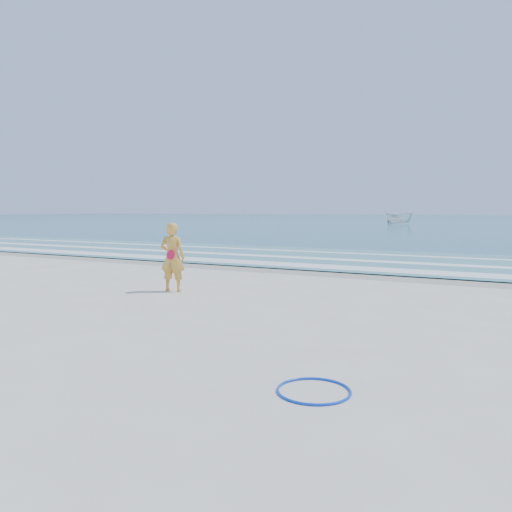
% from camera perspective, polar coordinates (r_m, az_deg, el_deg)
% --- Properties ---
extents(ground, '(400.00, 400.00, 0.00)m').
position_cam_1_polar(ground, '(10.49, -9.80, -7.29)').
color(ground, silver).
rests_on(ground, ground).
extents(wet_sand, '(400.00, 2.40, 0.00)m').
position_cam_1_polar(wet_sand, '(18.34, 7.67, -1.83)').
color(wet_sand, '#B2A893').
rests_on(wet_sand, ground).
extents(ocean, '(400.00, 190.00, 0.04)m').
position_cam_1_polar(ocean, '(113.27, 24.82, 3.71)').
color(ocean, '#19727F').
rests_on(ocean, ground).
extents(shallow, '(400.00, 10.00, 0.01)m').
position_cam_1_polar(shallow, '(23.06, 11.99, -0.33)').
color(shallow, '#59B7AD').
rests_on(shallow, ocean).
extents(foam_near, '(400.00, 1.40, 0.01)m').
position_cam_1_polar(foam_near, '(19.55, 9.00, -1.26)').
color(foam_near, white).
rests_on(foam_near, shallow).
extents(foam_mid, '(400.00, 0.90, 0.01)m').
position_cam_1_polar(foam_mid, '(22.30, 11.43, -0.49)').
color(foam_mid, white).
rests_on(foam_mid, shallow).
extents(foam_far, '(400.00, 0.60, 0.01)m').
position_cam_1_polar(foam_far, '(25.47, 13.54, 0.18)').
color(foam_far, white).
rests_on(foam_far, shallow).
extents(hoop, '(1.18, 1.18, 0.03)m').
position_cam_1_polar(hoop, '(6.51, 6.63, -15.03)').
color(hoop, blue).
rests_on(hoop, ground).
extents(boat, '(4.96, 3.13, 1.80)m').
position_cam_1_polar(boat, '(81.57, 16.02, 4.20)').
color(boat, white).
rests_on(boat, ocean).
extents(woman, '(0.80, 0.63, 1.93)m').
position_cam_1_polar(woman, '(14.02, -9.52, -0.11)').
color(woman, gold).
rests_on(woman, ground).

